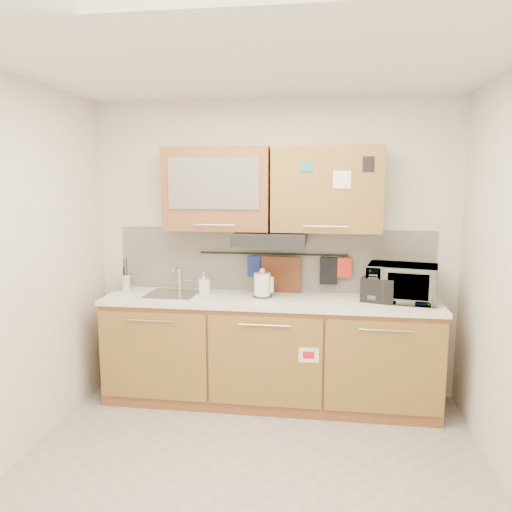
% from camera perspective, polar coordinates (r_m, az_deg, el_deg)
% --- Properties ---
extents(floor, '(3.20, 3.20, 0.00)m').
position_cam_1_polar(floor, '(3.49, -1.04, -24.43)').
color(floor, '#9E9993').
rests_on(floor, ground).
extents(ceiling, '(3.20, 3.20, 0.00)m').
position_cam_1_polar(ceiling, '(3.00, -1.19, 21.99)').
color(ceiling, white).
rests_on(ceiling, wall_back).
extents(wall_back, '(3.20, 0.00, 3.20)m').
position_cam_1_polar(wall_back, '(4.45, 2.00, 0.84)').
color(wall_back, silver).
rests_on(wall_back, ground).
extents(wall_left, '(0.00, 3.00, 3.00)m').
position_cam_1_polar(wall_left, '(3.61, -27.10, -1.99)').
color(wall_left, silver).
rests_on(wall_left, ground).
extents(base_cabinet, '(2.80, 0.64, 0.88)m').
position_cam_1_polar(base_cabinet, '(4.37, 1.49, -11.40)').
color(base_cabinet, brown).
rests_on(base_cabinet, floor).
extents(countertop, '(2.82, 0.62, 0.04)m').
position_cam_1_polar(countertop, '(4.23, 1.52, -5.11)').
color(countertop, white).
rests_on(countertop, base_cabinet).
extents(backsplash, '(2.80, 0.02, 0.56)m').
position_cam_1_polar(backsplash, '(4.46, 1.98, -0.45)').
color(backsplash, silver).
rests_on(backsplash, countertop).
extents(upper_cabinets, '(1.82, 0.37, 0.70)m').
position_cam_1_polar(upper_cabinets, '(4.24, 1.71, 7.64)').
color(upper_cabinets, brown).
rests_on(upper_cabinets, wall_back).
extents(range_hood, '(0.60, 0.46, 0.10)m').
position_cam_1_polar(range_hood, '(4.19, 1.64, 2.00)').
color(range_hood, black).
rests_on(range_hood, upper_cabinets).
extents(sink, '(0.42, 0.40, 0.26)m').
position_cam_1_polar(sink, '(4.41, -9.50, -4.30)').
color(sink, silver).
rests_on(sink, countertop).
extents(utensil_rail, '(1.30, 0.02, 0.02)m').
position_cam_1_polar(utensil_rail, '(4.41, 1.93, 0.24)').
color(utensil_rail, black).
rests_on(utensil_rail, backsplash).
extents(utensil_crock, '(0.16, 0.16, 0.31)m').
position_cam_1_polar(utensil_crock, '(4.62, -14.60, -2.94)').
color(utensil_crock, silver).
rests_on(utensil_crock, countertop).
extents(kettle, '(0.19, 0.17, 0.25)m').
position_cam_1_polar(kettle, '(4.25, 0.75, -3.39)').
color(kettle, white).
rests_on(kettle, countertop).
extents(toaster, '(0.30, 0.23, 0.20)m').
position_cam_1_polar(toaster, '(4.20, 13.81, -3.73)').
color(toaster, black).
rests_on(toaster, countertop).
extents(microwave, '(0.61, 0.47, 0.30)m').
position_cam_1_polar(microwave, '(4.27, 16.33, -2.96)').
color(microwave, '#999999').
rests_on(microwave, countertop).
extents(soap_bottle, '(0.12, 0.12, 0.20)m').
position_cam_1_polar(soap_bottle, '(4.38, -5.97, -3.09)').
color(soap_bottle, '#999999').
rests_on(soap_bottle, countertop).
extents(cutting_board, '(0.35, 0.07, 0.43)m').
position_cam_1_polar(cutting_board, '(4.43, 2.84, -2.83)').
color(cutting_board, brown).
rests_on(cutting_board, utensil_rail).
extents(oven_mitt, '(0.11, 0.06, 0.18)m').
position_cam_1_polar(oven_mitt, '(4.43, -0.26, -1.17)').
color(oven_mitt, '#213498').
rests_on(oven_mitt, utensil_rail).
extents(dark_pouch, '(0.15, 0.06, 0.23)m').
position_cam_1_polar(dark_pouch, '(4.39, 8.29, -1.70)').
color(dark_pouch, black).
rests_on(dark_pouch, utensil_rail).
extents(pot_holder, '(0.14, 0.03, 0.17)m').
position_cam_1_polar(pot_holder, '(4.39, 9.97, -1.33)').
color(pot_holder, red).
rests_on(pot_holder, utensil_rail).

